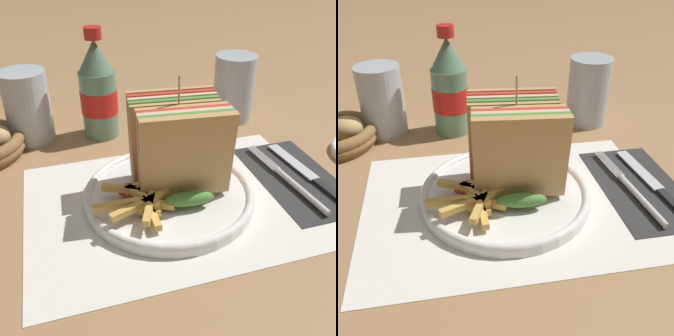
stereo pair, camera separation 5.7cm
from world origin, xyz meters
The scene contains 12 objects.
ground_plane centered at (0.00, 0.00, 0.00)m, with size 4.00×4.00×0.00m, color #9E754C.
placemat centered at (0.01, 0.01, 0.00)m, with size 0.42×0.30×0.00m.
plate_main centered at (0.00, 0.02, 0.01)m, with size 0.24×0.24×0.02m.
club_sandwich centered at (0.02, 0.03, 0.08)m, with size 0.13×0.13×0.16m.
fries_pile centered at (-0.04, -0.01, 0.03)m, with size 0.12×0.10×0.02m.
ketchup_blob centered at (-0.06, 0.02, 0.03)m, with size 0.04×0.03×0.01m.
napkin centered at (0.20, 0.01, 0.00)m, with size 0.12×0.22×0.00m.
fork centered at (0.19, -0.01, 0.01)m, with size 0.03×0.20×0.01m.
knife centered at (0.23, 0.01, 0.01)m, with size 0.03×0.19×0.00m.
coke_bottle_near centered at (-0.06, 0.25, 0.08)m, with size 0.07×0.07×0.20m.
glass_near centered at (0.20, 0.25, 0.06)m, with size 0.08×0.08×0.13m.
glass_far centered at (-0.18, 0.27, 0.06)m, with size 0.08×0.08×0.13m.
Camera 2 is at (-0.08, -0.43, 0.34)m, focal length 42.00 mm.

